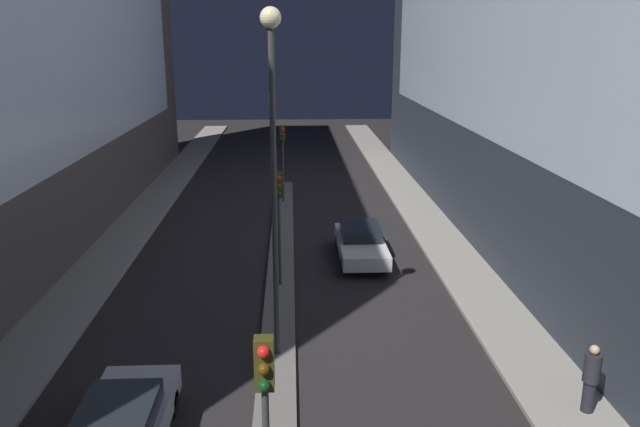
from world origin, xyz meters
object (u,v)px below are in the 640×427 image
traffic_light_near (265,401)px  street_lamp (273,129)px  car_left_lane (123,422)px  pedestrian_on_right_sidewalk (591,377)px  traffic_light_far (282,146)px  traffic_light_mid (279,203)px  car_right_lane (361,242)px

traffic_light_near → street_lamp: (0.00, 7.38, 3.39)m
car_left_lane → pedestrian_on_right_sidewalk: bearing=4.3°
traffic_light_near → car_left_lane: 5.33m
traffic_light_far → car_left_lane: size_ratio=1.03×
traffic_light_far → pedestrian_on_right_sidewalk: bearing=-69.6°
traffic_light_far → street_lamp: 17.63m
traffic_light_mid → car_right_lane: 5.21m
car_left_lane → pedestrian_on_right_sidewalk: size_ratio=2.31×
traffic_light_mid → pedestrian_on_right_sidewalk: traffic_light_mid is taller
traffic_light_near → car_right_lane: (3.34, 15.65, -2.55)m
car_right_lane → car_left_lane: bearing=-118.4°
traffic_light_mid → car_left_lane: (-3.34, -9.27, -2.53)m
traffic_light_near → street_lamp: size_ratio=0.44×
street_lamp → pedestrian_on_right_sidewalk: 10.03m
traffic_light_near → traffic_light_mid: size_ratio=1.00×
traffic_light_mid → pedestrian_on_right_sidewalk: size_ratio=2.39×
car_left_lane → car_right_lane: bearing=61.6°
traffic_light_mid → car_left_lane: size_ratio=1.03×
traffic_light_near → traffic_light_far: bearing=90.0°
car_right_lane → pedestrian_on_right_sidewalk: (4.32, -11.53, 0.34)m
traffic_light_far → traffic_light_near: bearing=-90.0°
street_lamp → traffic_light_far: bearing=90.0°
car_left_lane → traffic_light_near: bearing=-44.7°
car_left_lane → car_right_lane: (6.67, 12.36, -0.01)m
traffic_light_mid → street_lamp: street_lamp is taller
street_lamp → car_right_lane: size_ratio=1.99×
traffic_light_far → street_lamp: (0.00, -17.30, 3.39)m
traffic_light_near → traffic_light_far: 24.68m
traffic_light_far → car_left_lane: traffic_light_far is taller
traffic_light_mid → traffic_light_far: size_ratio=1.00×
traffic_light_near → car_right_lane: size_ratio=0.88×
car_left_lane → pedestrian_on_right_sidewalk: 11.03m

